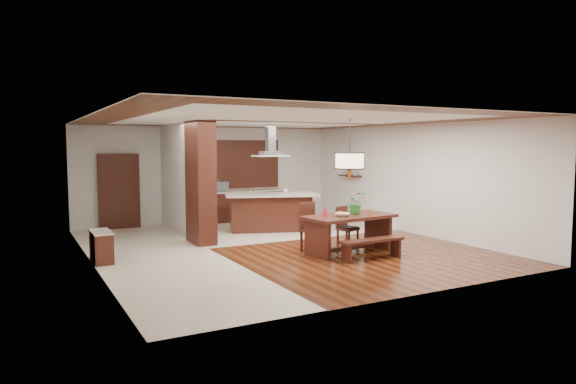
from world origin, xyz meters
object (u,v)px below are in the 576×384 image
foliage_plant (356,203)px  island_cup (285,191)px  range_hood (271,140)px  hallway_console (101,247)px  pendant_lantern (350,149)px  dining_table (349,225)px  dining_bench (372,249)px  kitchen_island (271,212)px  fruit_bowl (342,215)px  dining_chair_right (348,226)px  microwave (218,186)px  dining_chair_left (314,227)px

foliage_plant → island_cup: 3.23m
range_hood → island_cup: bearing=-13.5°
hallway_console → pendant_lantern: (4.85, -1.60, 1.93)m
dining_table → dining_bench: bearing=-84.0°
kitchen_island → pendant_lantern: bearing=-67.6°
dining_bench → island_cup: (0.15, 4.05, 0.87)m
hallway_console → dining_table: 5.12m
dining_bench → range_hood: 4.73m
fruit_bowl → range_hood: bearing=88.9°
fruit_bowl → island_cup: (0.47, 3.45, 0.22)m
dining_chair_right → microwave: (-1.31, 4.93, 0.64)m
dining_table → fruit_bowl: (-0.25, -0.12, 0.25)m
dining_chair_left → hallway_console: bearing=153.1°
foliage_plant → range_hood: 3.63m
island_cup → dining_chair_right: bearing=-85.5°
hallway_console → foliage_plant: (5.10, -1.49, 0.75)m
kitchen_island → foliage_plant: bearing=-63.4°
fruit_bowl → foliage_plant: bearing=24.0°
pendant_lantern → dining_chair_left: bearing=135.3°
foliage_plant → microwave: foliage_plant is taller
pendant_lantern → island_cup: 3.54m
fruit_bowl → microwave: 5.74m
dining_table → fruit_bowl: fruit_bowl is taller
hallway_console → dining_bench: hallway_console is taller
hallway_console → range_hood: bearing=21.4°
dining_table → kitchen_island: bearing=93.0°
hallway_console → dining_chair_right: 5.37m
dining_bench → kitchen_island: kitchen_island is taller
dining_chair_right → pendant_lantern: pendant_lantern is taller
dining_chair_right → foliage_plant: foliage_plant is taller
dining_chair_right → range_hood: range_hood is taller
foliage_plant → island_cup: (-0.02, 3.23, 0.01)m
dining_bench → island_cup: size_ratio=10.94×
dining_bench → foliage_plant: bearing=78.4°
dining_table → kitchen_island: 3.43m
range_hood → microwave: 2.64m
pendant_lantern → dining_table: bearing=90.0°
kitchen_island → dining_bench: bearing=-67.1°
dining_bench → fruit_bowl: bearing=118.8°
range_hood → dining_bench: bearing=-86.4°
dining_table → island_cup: 3.37m
hallway_console → dining_chair_right: (5.28, -0.94, 0.14)m
dining_table → dining_bench: 0.82m
dining_table → foliage_plant: foliage_plant is taller
dining_chair_left → pendant_lantern: size_ratio=0.81×
pendant_lantern → range_hood: same height
dining_bench → foliage_plant: size_ratio=3.08×
kitchen_island → hallway_console: bearing=-139.3°
island_cup → microwave: bearing=116.2°
fruit_bowl → island_cup: 3.49m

